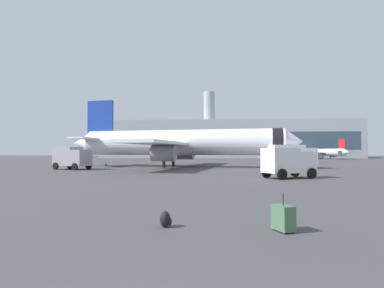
{
  "coord_description": "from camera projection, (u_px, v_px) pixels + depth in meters",
  "views": [
    {
      "loc": [
        0.26,
        -2.4,
        2.26
      ],
      "look_at": [
        -1.97,
        27.24,
        3.0
      ],
      "focal_mm": 29.91,
      "sensor_mm": 36.0,
      "label": 1
    }
  ],
  "objects": [
    {
      "name": "safety_cone_far",
      "position": [
        304.0,
        167.0,
        40.45
      ],
      "size": [
        0.44,
        0.44,
        0.72
      ],
      "color": "#F2590C",
      "rests_on": "ground"
    },
    {
      "name": "traveller_backpack",
      "position": [
        166.0,
        219.0,
        9.59
      ],
      "size": [
        0.36,
        0.4,
        0.48
      ],
      "color": "black",
      "rests_on": "ground"
    },
    {
      "name": "rolling_suitcase",
      "position": [
        283.0,
        218.0,
        9.07
      ],
      "size": [
        0.64,
        0.75,
        1.1
      ],
      "color": "#476B4C",
      "rests_on": "ground"
    },
    {
      "name": "airplane_at_gate",
      "position": [
        180.0,
        143.0,
        48.12
      ],
      "size": [
        35.72,
        32.36,
        10.5
      ],
      "color": "white",
      "rests_on": "ground"
    },
    {
      "name": "service_truck",
      "position": [
        72.0,
        157.0,
        41.03
      ],
      "size": [
        5.28,
        3.96,
        2.9
      ],
      "color": "gray",
      "rests_on": "ground"
    },
    {
      "name": "airplane_taxiing",
      "position": [
        324.0,
        152.0,
        104.96
      ],
      "size": [
        18.78,
        20.5,
        6.25
      ],
      "color": "silver",
      "rests_on": "ground"
    },
    {
      "name": "fuel_truck",
      "position": [
        292.0,
        156.0,
        42.86
      ],
      "size": [
        6.39,
        3.81,
        3.2
      ],
      "color": "white",
      "rests_on": "ground"
    },
    {
      "name": "safety_cone_near",
      "position": [
        295.0,
        174.0,
        28.73
      ],
      "size": [
        0.44,
        0.44,
        0.63
      ],
      "color": "#F2590C",
      "rests_on": "ground"
    },
    {
      "name": "safety_cone_mid",
      "position": [
        106.0,
        163.0,
        52.67
      ],
      "size": [
        0.44,
        0.44,
        0.79
      ],
      "color": "#F2590C",
      "rests_on": "ground"
    },
    {
      "name": "cargo_van",
      "position": [
        288.0,
        161.0,
        27.39
      ],
      "size": [
        4.83,
        3.86,
        2.6
      ],
      "color": "white",
      "rests_on": "ground"
    },
    {
      "name": "terminal_building",
      "position": [
        228.0,
        140.0,
        125.38
      ],
      "size": [
        95.94,
        21.53,
        26.06
      ],
      "color": "#9EA3AD",
      "rests_on": "ground"
    }
  ]
}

